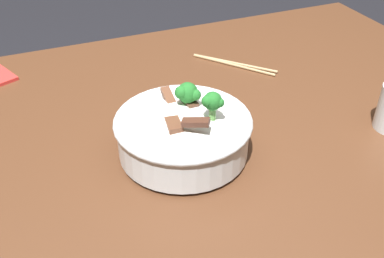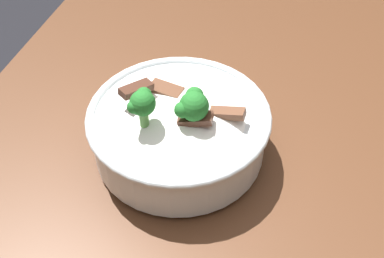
{
  "view_description": "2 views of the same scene",
  "coord_description": "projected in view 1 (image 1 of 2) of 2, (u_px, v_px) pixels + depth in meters",
  "views": [
    {
      "loc": [
        0.35,
        0.75,
        1.36
      ],
      "look_at": [
        0.08,
        0.08,
        0.85
      ],
      "focal_mm": 42.52,
      "sensor_mm": 36.0,
      "label": 1
    },
    {
      "loc": [
        -0.34,
        -0.03,
        1.35
      ],
      "look_at": [
        0.11,
        0.09,
        0.87
      ],
      "focal_mm": 44.82,
      "sensor_mm": 36.0,
      "label": 2
    }
  ],
  "objects": [
    {
      "name": "dining_table",
      "position": [
        210.0,
        146.0,
        1.03
      ],
      "size": [
        1.38,
        0.93,
        0.82
      ],
      "color": "#56331E",
      "rests_on": "ground"
    },
    {
      "name": "rice_bowl",
      "position": [
        183.0,
        131.0,
        0.84
      ],
      "size": [
        0.25,
        0.25,
        0.14
      ],
      "color": "silver",
      "rests_on": "dining_table"
    },
    {
      "name": "chopsticks_pair",
      "position": [
        234.0,
        64.0,
        1.17
      ],
      "size": [
        0.16,
        0.18,
        0.01
      ],
      "color": "tan",
      "rests_on": "dining_table"
    }
  ]
}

